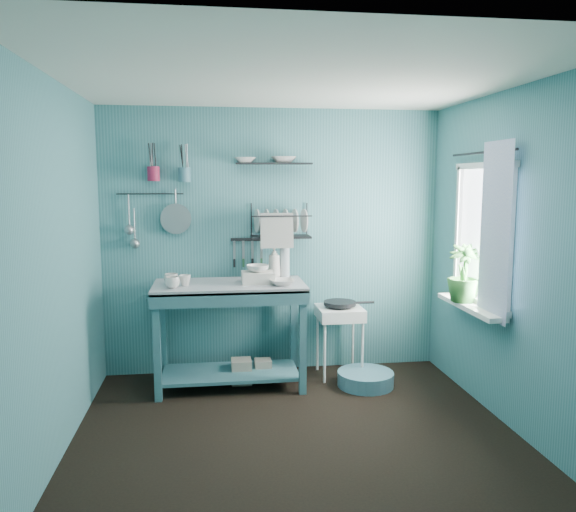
{
  "coord_description": "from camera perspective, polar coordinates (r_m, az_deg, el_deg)",
  "views": [
    {
      "loc": [
        -0.58,
        -3.79,
        1.84
      ],
      "look_at": [
        0.05,
        0.85,
        1.2
      ],
      "focal_mm": 35.0,
      "sensor_mm": 36.0,
      "label": 1
    }
  ],
  "objects": [
    {
      "name": "hotplate_stand",
      "position": [
        5.36,
        5.23,
        -8.63
      ],
      "size": [
        0.44,
        0.44,
        0.66
      ],
      "primitive_type": "cube",
      "rotation": [
        0.0,
        0.0,
        0.06
      ],
      "color": "white",
      "rests_on": "floor"
    },
    {
      "name": "wall_right",
      "position": [
        4.41,
        21.96,
        -0.46
      ],
      "size": [
        0.0,
        3.0,
        3.0
      ],
      "primitive_type": "plane",
      "rotation": [
        1.57,
        0.0,
        -1.57
      ],
      "color": "#3B7378",
      "rests_on": "ground"
    },
    {
      "name": "storage_tin_large",
      "position": [
        5.22,
        -4.75,
        -11.59
      ],
      "size": [
        0.18,
        0.18,
        0.22
      ],
      "primitive_type": "cube",
      "color": "gray",
      "rests_on": "floor"
    },
    {
      "name": "knife_strip",
      "position": [
        5.3,
        -4.12,
        1.68
      ],
      "size": [
        0.32,
        0.04,
        0.03
      ],
      "primitive_type": "cube",
      "rotation": [
        0.0,
        0.0,
        -0.06
      ],
      "color": "black",
      "rests_on": "wall_back"
    },
    {
      "name": "upper_shelf",
      "position": [
        5.23,
        -1.41,
        9.37
      ],
      "size": [
        0.72,
        0.25,
        0.02
      ],
      "primitive_type": "cube",
      "rotation": [
        0.0,
        0.0,
        -0.11
      ],
      "color": "black",
      "rests_on": "wall_back"
    },
    {
      "name": "counter_bowl",
      "position": [
        4.84,
        -0.6,
        -2.67
      ],
      "size": [
        0.22,
        0.22,
        0.05
      ],
      "primitive_type": "imported",
      "color": "silver",
      "rests_on": "work_counter"
    },
    {
      "name": "potted_plant",
      "position": [
        4.87,
        17.44,
        -1.68
      ],
      "size": [
        0.34,
        0.34,
        0.48
      ],
      "primitive_type": "imported",
      "rotation": [
        0.0,
        0.0,
        -0.32
      ],
      "color": "#2F722D",
      "rests_on": "windowsill"
    },
    {
      "name": "mug_left",
      "position": [
        4.8,
        -11.67,
        -2.65
      ],
      "size": [
        0.12,
        0.12,
        0.1
      ],
      "primitive_type": "imported",
      "color": "silver",
      "rests_on": "work_counter"
    },
    {
      "name": "ceiling",
      "position": [
        3.89,
        1.0,
        17.55
      ],
      "size": [
        3.2,
        3.2,
        0.0
      ],
      "primitive_type": "plane",
      "rotation": [
        3.14,
        0.0,
        0.0
      ],
      "color": "silver",
      "rests_on": "ground"
    },
    {
      "name": "floor",
      "position": [
        4.25,
        0.91,
        -17.84
      ],
      "size": [
        3.2,
        3.2,
        0.0
      ],
      "primitive_type": "plane",
      "color": "black",
      "rests_on": "ground"
    },
    {
      "name": "wall_front",
      "position": [
        2.44,
        6.3,
        -6.23
      ],
      "size": [
        3.2,
        0.0,
        3.2
      ],
      "primitive_type": "plane",
      "rotation": [
        -1.57,
        0.0,
        0.0
      ],
      "color": "#3B7378",
      "rests_on": "ground"
    },
    {
      "name": "ladle_inner",
      "position": [
        5.32,
        -15.34,
        3.07
      ],
      "size": [
        0.01,
        0.01,
        0.3
      ],
      "primitive_type": "cylinder",
      "color": "gray",
      "rests_on": "wall_back"
    },
    {
      "name": "floor_basin",
      "position": [
        5.2,
        7.88,
        -12.26
      ],
      "size": [
        0.5,
        0.5,
        0.13
      ],
      "primitive_type": "cylinder",
      "color": "teal",
      "rests_on": "floor"
    },
    {
      "name": "shelf_bowl_left",
      "position": [
        5.21,
        -4.39,
        9.67
      ],
      "size": [
        0.2,
        0.2,
        0.05
      ],
      "primitive_type": "imported",
      "rotation": [
        0.0,
        0.0,
        -0.02
      ],
      "color": "silver",
      "rests_on": "upper_shelf"
    },
    {
      "name": "window_glass",
      "position": [
        4.78,
        19.24,
        2.07
      ],
      "size": [
        0.0,
        1.1,
        1.1
      ],
      "primitive_type": "plane",
      "rotation": [
        1.57,
        0.0,
        1.57
      ],
      "color": "white",
      "rests_on": "wall_right"
    },
    {
      "name": "storage_tin_small",
      "position": [
        5.27,
        -2.55,
        -11.52
      ],
      "size": [
        0.15,
        0.15,
        0.2
      ],
      "primitive_type": "cube",
      "color": "gray",
      "rests_on": "floor"
    },
    {
      "name": "wash_tub",
      "position": [
        4.94,
        -3.09,
        -2.19
      ],
      "size": [
        0.28,
        0.22,
        0.1
      ],
      "primitive_type": "cube",
      "color": "beige",
      "rests_on": "work_counter"
    },
    {
      "name": "tub_bowl",
      "position": [
        4.93,
        -3.09,
        -1.27
      ],
      "size": [
        0.2,
        0.19,
        0.06
      ],
      "primitive_type": "imported",
      "color": "silver",
      "rests_on": "wash_tub"
    },
    {
      "name": "shelf_bowl_right",
      "position": [
        5.24,
        -0.44,
        10.34
      ],
      "size": [
        0.24,
        0.24,
        0.06
      ],
      "primitive_type": "imported",
      "rotation": [
        0.0,
        0.0,
        -0.02
      ],
      "color": "silver",
      "rests_on": "upper_shelf"
    },
    {
      "name": "curtain",
      "position": [
        4.48,
        20.25,
        2.31
      ],
      "size": [
        0.0,
        1.35,
        1.35
      ],
      "primitive_type": "plane",
      "rotation": [
        1.57,
        0.0,
        1.57
      ],
      "color": "white",
      "rests_on": "wall_right"
    },
    {
      "name": "water_bottle",
      "position": [
        5.19,
        -0.34,
        -0.69
      ],
      "size": [
        0.09,
        0.09,
        0.28
      ],
      "primitive_type": "cylinder",
      "color": "#AEBBC2",
      "rests_on": "work_counter"
    },
    {
      "name": "mug_right",
      "position": [
        4.96,
        -11.78,
        -2.32
      ],
      "size": [
        0.17,
        0.17,
        0.1
      ],
      "primitive_type": "imported",
      "rotation": [
        0.0,
        0.0,
        1.05
      ],
      "color": "silver",
      "rests_on": "work_counter"
    },
    {
      "name": "ladle_outer",
      "position": [
        5.31,
        -15.87,
        4.42
      ],
      "size": [
        0.01,
        0.01,
        0.3
      ],
      "primitive_type": "cylinder",
      "color": "gray",
      "rests_on": "wall_back"
    },
    {
      "name": "utensil_cup_magenta",
      "position": [
        5.24,
        -13.51,
        8.13
      ],
      "size": [
        0.11,
        0.11,
        0.13
      ],
      "primitive_type": "cylinder",
      "color": "#9B1C3F",
      "rests_on": "wall_back"
    },
    {
      "name": "mug_mid",
      "position": [
        4.9,
        -10.42,
        -2.44
      ],
      "size": [
        0.14,
        0.14,
        0.09
      ],
      "primitive_type": "imported",
      "rotation": [
        0.0,
        0.0,
        0.52
      ],
      "color": "silver",
      "rests_on": "work_counter"
    },
    {
      "name": "soap_bottle",
      "position": [
        5.16,
        -1.41,
        -0.64
      ],
      "size": [
        0.12,
        0.12,
        0.3
      ],
      "primitive_type": "imported",
      "color": "beige",
      "rests_on": "work_counter"
    },
    {
      "name": "work_counter",
      "position": [
        5.07,
        -5.91,
        -7.98
      ],
      "size": [
        1.37,
        0.77,
        0.94
      ],
      "primitive_type": "cube",
      "rotation": [
        0.0,
        0.0,
        -0.08
      ],
      "color": "#356770",
      "rests_on": "floor"
    },
    {
      "name": "wall_left",
      "position": [
        3.97,
        -22.52,
        -1.35
      ],
      "size": [
        0.0,
        3.0,
        3.0
      ],
      "primitive_type": "plane",
      "rotation": [
        1.57,
        0.0,
        1.57
      ],
      "color": "#3B7378",
      "rests_on": "ground"
    },
    {
      "name": "utensil_cup_teal",
      "position": [
        5.22,
        -10.48,
        8.11
      ],
      "size": [
        0.11,
        0.11,
        0.13
      ],
      "primitive_type": "cylinder",
      "color": "#3A6B7A",
      "rests_on": "wall_back"
    },
    {
      "name": "colander",
      "position": [
        5.27,
        -11.32,
        3.73
      ],
      "size": [
        0.28,
        0.03,
        0.28
      ],
      "primitive_type": "cylinder",
      "rotation": [
        1.54,
        0.0,
        0.0
      ],
      "color": "gray",
      "rests_on": "wall_back"
    },
    {
      "name": "windowsill",
      "position": [
        4.84,
        18.02,
        -4.91
      ],
      "size": [
        0.16,
        0.95,
        0.04
      ],
      "primitive_type": "cube",
      "color": "white",
      "rests_on": "wall_right"
    },
    {
      "name": "wall_back",
      "position": [
        5.36,
        -1.46,
        1.45
      ],
      "size": [
        3.2,
        0.0,
        3.2
      ],
      "primitive_type": "plane",
      "rotation": [
        1.57,
        0.0,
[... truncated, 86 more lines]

